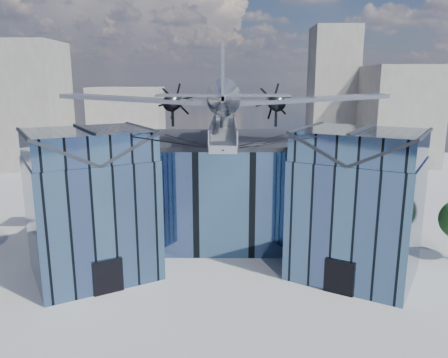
{
  "coord_description": "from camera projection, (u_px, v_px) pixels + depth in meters",
  "views": [
    {
      "loc": [
        0.26,
        -34.09,
        15.4
      ],
      "look_at": [
        0.0,
        2.0,
        7.2
      ],
      "focal_mm": 35.0,
      "sensor_mm": 36.0,
      "label": 1
    }
  ],
  "objects": [
    {
      "name": "museum",
      "position": [
        224.0,
        187.0,
        41.1
      ],
      "size": [
        32.88,
        24.5,
        17.6
      ],
      "color": "#3F5A80",
      "rests_on": "ground"
    },
    {
      "name": "ground_plane",
      "position": [
        224.0,
        268.0,
        36.66
      ],
      "size": [
        120.0,
        120.0,
        0.0
      ],
      "primitive_type": "plane",
      "color": "gray"
    },
    {
      "name": "bg_towers",
      "position": [
        233.0,
        109.0,
        83.67
      ],
      "size": [
        77.0,
        24.5,
        26.0
      ],
      "color": "gray",
      "rests_on": "ground"
    }
  ]
}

